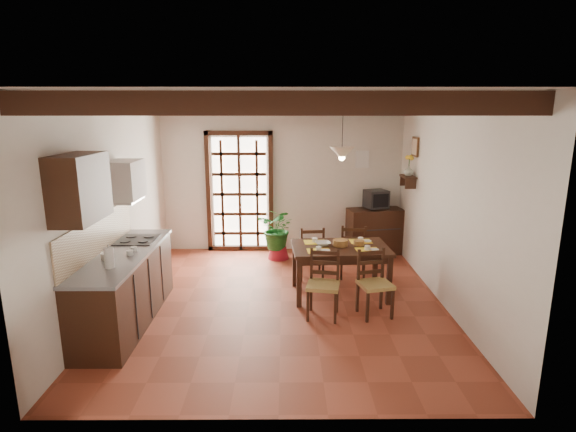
{
  "coord_description": "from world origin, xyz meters",
  "views": [
    {
      "loc": [
        0.07,
        -5.91,
        2.63
      ],
      "look_at": [
        0.1,
        0.4,
        1.15
      ],
      "focal_mm": 28.0,
      "sensor_mm": 36.0,
      "label": 1
    }
  ],
  "objects_px": {
    "dining_table": "(340,252)",
    "pendant_lamp": "(342,152)",
    "chair_far_right": "(353,261)",
    "chair_near_left": "(323,297)",
    "sideboard": "(375,231)",
    "kitchen_counter": "(126,286)",
    "potted_plant": "(278,228)",
    "chair_near_right": "(374,295)",
    "chair_far_left": "(311,262)",
    "crt_tv": "(376,199)"
  },
  "relations": [
    {
      "from": "dining_table",
      "to": "pendant_lamp",
      "type": "height_order",
      "value": "pendant_lamp"
    },
    {
      "from": "chair_far_right",
      "to": "pendant_lamp",
      "type": "height_order",
      "value": "pendant_lamp"
    },
    {
      "from": "chair_near_left",
      "to": "sideboard",
      "type": "height_order",
      "value": "chair_near_left"
    },
    {
      "from": "kitchen_counter",
      "to": "sideboard",
      "type": "relative_size",
      "value": 2.23
    },
    {
      "from": "potted_plant",
      "to": "pendant_lamp",
      "type": "relative_size",
      "value": 2.35
    },
    {
      "from": "chair_far_right",
      "to": "sideboard",
      "type": "xyz_separation_m",
      "value": [
        0.59,
        1.27,
        0.15
      ]
    },
    {
      "from": "chair_far_right",
      "to": "sideboard",
      "type": "relative_size",
      "value": 0.89
    },
    {
      "from": "chair_near_right",
      "to": "chair_far_left",
      "type": "bearing_deg",
      "value": 105.36
    },
    {
      "from": "chair_near_left",
      "to": "chair_near_right",
      "type": "height_order",
      "value": "chair_near_left"
    },
    {
      "from": "sideboard",
      "to": "crt_tv",
      "type": "distance_m",
      "value": 0.62
    },
    {
      "from": "pendant_lamp",
      "to": "chair_far_left",
      "type": "bearing_deg",
      "value": 123.36
    },
    {
      "from": "kitchen_counter",
      "to": "chair_far_left",
      "type": "distance_m",
      "value": 2.87
    },
    {
      "from": "chair_near_left",
      "to": "chair_far_left",
      "type": "distance_m",
      "value": 1.4
    },
    {
      "from": "dining_table",
      "to": "sideboard",
      "type": "xyz_separation_m",
      "value": [
        0.89,
        1.98,
        -0.22
      ]
    },
    {
      "from": "kitchen_counter",
      "to": "potted_plant",
      "type": "height_order",
      "value": "potted_plant"
    },
    {
      "from": "dining_table",
      "to": "chair_near_left",
      "type": "distance_m",
      "value": 0.86
    },
    {
      "from": "chair_near_right",
      "to": "pendant_lamp",
      "type": "height_order",
      "value": "pendant_lamp"
    },
    {
      "from": "dining_table",
      "to": "chair_near_right",
      "type": "distance_m",
      "value": 0.86
    },
    {
      "from": "dining_table",
      "to": "sideboard",
      "type": "height_order",
      "value": "sideboard"
    },
    {
      "from": "crt_tv",
      "to": "chair_near_right",
      "type": "bearing_deg",
      "value": -119.02
    },
    {
      "from": "potted_plant",
      "to": "kitchen_counter",
      "type": "bearing_deg",
      "value": -126.88
    },
    {
      "from": "dining_table",
      "to": "pendant_lamp",
      "type": "xyz_separation_m",
      "value": [
        -0.0,
        0.1,
        1.43
      ]
    },
    {
      "from": "chair_near_right",
      "to": "pendant_lamp",
      "type": "xyz_separation_m",
      "value": [
        -0.38,
        0.78,
        1.8
      ]
    },
    {
      "from": "kitchen_counter",
      "to": "chair_near_left",
      "type": "height_order",
      "value": "kitchen_counter"
    },
    {
      "from": "dining_table",
      "to": "potted_plant",
      "type": "height_order",
      "value": "potted_plant"
    },
    {
      "from": "chair_near_left",
      "to": "crt_tv",
      "type": "relative_size",
      "value": 1.88
    },
    {
      "from": "kitchen_counter",
      "to": "chair_far_left",
      "type": "xyz_separation_m",
      "value": [
        2.42,
        1.52,
        -0.2
      ]
    },
    {
      "from": "sideboard",
      "to": "potted_plant",
      "type": "height_order",
      "value": "potted_plant"
    },
    {
      "from": "chair_near_left",
      "to": "sideboard",
      "type": "relative_size",
      "value": 0.88
    },
    {
      "from": "chair_far_right",
      "to": "potted_plant",
      "type": "relative_size",
      "value": 0.45
    },
    {
      "from": "chair_near_left",
      "to": "potted_plant",
      "type": "distance_m",
      "value": 2.49
    },
    {
      "from": "pendant_lamp",
      "to": "potted_plant",
      "type": "bearing_deg",
      "value": 120.25
    },
    {
      "from": "chair_far_left",
      "to": "chair_far_right",
      "type": "bearing_deg",
      "value": 178.18
    },
    {
      "from": "chair_near_left",
      "to": "chair_near_right",
      "type": "relative_size",
      "value": 1.01
    },
    {
      "from": "chair_far_right",
      "to": "sideboard",
      "type": "distance_m",
      "value": 1.4
    },
    {
      "from": "kitchen_counter",
      "to": "potted_plant",
      "type": "relative_size",
      "value": 1.13
    },
    {
      "from": "chair_near_left",
      "to": "pendant_lamp",
      "type": "xyz_separation_m",
      "value": [
        0.3,
        0.82,
        1.8
      ]
    },
    {
      "from": "kitchen_counter",
      "to": "pendant_lamp",
      "type": "bearing_deg",
      "value": 18.58
    },
    {
      "from": "kitchen_counter",
      "to": "chair_near_right",
      "type": "height_order",
      "value": "kitchen_counter"
    },
    {
      "from": "crt_tv",
      "to": "pendant_lamp",
      "type": "height_order",
      "value": "pendant_lamp"
    },
    {
      "from": "pendant_lamp",
      "to": "chair_far_right",
      "type": "bearing_deg",
      "value": 64.2
    },
    {
      "from": "dining_table",
      "to": "potted_plant",
      "type": "xyz_separation_m",
      "value": [
        -0.92,
        1.67,
        -0.08
      ]
    },
    {
      "from": "chair_near_right",
      "to": "crt_tv",
      "type": "relative_size",
      "value": 1.86
    },
    {
      "from": "chair_far_left",
      "to": "pendant_lamp",
      "type": "bearing_deg",
      "value": 118.26
    },
    {
      "from": "crt_tv",
      "to": "pendant_lamp",
      "type": "bearing_deg",
      "value": -133.49
    },
    {
      "from": "kitchen_counter",
      "to": "dining_table",
      "type": "relative_size",
      "value": 1.59
    },
    {
      "from": "chair_far_left",
      "to": "pendant_lamp",
      "type": "height_order",
      "value": "pendant_lamp"
    },
    {
      "from": "sideboard",
      "to": "pendant_lamp",
      "type": "relative_size",
      "value": 1.19
    },
    {
      "from": "chair_far_right",
      "to": "pendant_lamp",
      "type": "xyz_separation_m",
      "value": [
        -0.3,
        -0.62,
        1.8
      ]
    },
    {
      "from": "kitchen_counter",
      "to": "dining_table",
      "type": "bearing_deg",
      "value": 16.73
    }
  ]
}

